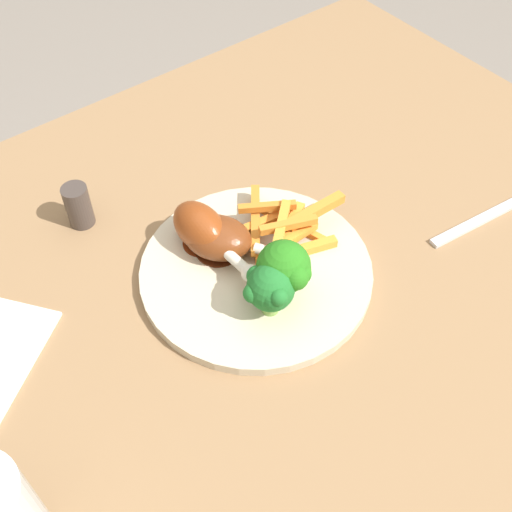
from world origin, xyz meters
The scene contains 9 objects.
dining_table centered at (0.00, 0.00, 0.62)m, with size 1.00×0.83×0.74m.
dinner_plate centered at (-0.02, 0.03, 0.74)m, with size 0.25×0.25×0.01m, color beige.
broccoli_floret_front centered at (-0.04, -0.02, 0.78)m, with size 0.05×0.06×0.06m.
broccoli_floret_middle centered at (-0.02, -0.02, 0.79)m, with size 0.06×0.06×0.07m.
carrot_fries_pile centered at (0.03, 0.04, 0.76)m, with size 0.16×0.12×0.04m.
chicken_drumstick_near centered at (-0.04, 0.09, 0.77)m, with size 0.05×0.13×0.05m.
chicken_drumstick_far centered at (-0.03, 0.07, 0.77)m, with size 0.10×0.13×0.04m.
fork centered at (0.26, -0.07, 0.74)m, with size 0.19×0.01×0.01m, color silver.
pepper_shaker centered at (-0.13, 0.22, 0.76)m, with size 0.03×0.03×0.05m, color #423833.
Camera 1 is at (-0.29, -0.32, 1.29)m, focal length 45.39 mm.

